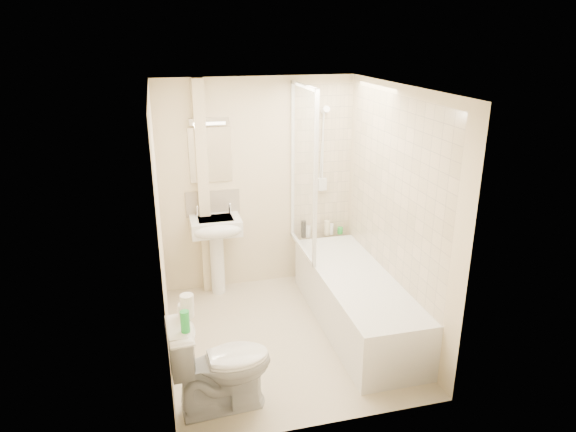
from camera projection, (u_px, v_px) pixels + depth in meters
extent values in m
plane|color=beige|center=(285.00, 336.00, 5.07)|extent=(2.50, 2.50, 0.00)
cube|color=beige|center=(258.00, 185.00, 5.81)|extent=(2.20, 0.02, 2.40)
cube|color=beige|center=(161.00, 234.00, 4.41)|extent=(0.02, 2.50, 2.40)
cube|color=beige|center=(395.00, 213.00, 4.92)|extent=(0.02, 2.50, 2.40)
cube|color=white|center=(284.00, 88.00, 4.26)|extent=(2.20, 2.50, 0.02)
cube|color=beige|center=(322.00, 162.00, 5.90)|extent=(0.70, 0.01, 1.75)
cube|color=beige|center=(394.00, 189.00, 4.88)|extent=(0.01, 2.10, 1.75)
cube|color=beige|center=(203.00, 191.00, 5.61)|extent=(0.12, 0.12, 2.40)
cube|color=beige|center=(213.00, 203.00, 5.74)|extent=(0.60, 0.02, 0.30)
cube|color=white|center=(210.00, 155.00, 5.55)|extent=(0.46, 0.01, 0.60)
cube|color=silver|center=(209.00, 121.00, 5.40)|extent=(0.42, 0.07, 0.07)
cube|color=white|center=(356.00, 301.00, 5.19)|extent=(0.70, 2.10, 0.55)
cube|color=white|center=(357.00, 281.00, 5.11)|extent=(0.56, 1.96, 0.05)
cube|color=white|center=(303.00, 171.00, 5.41)|extent=(0.01, 0.90, 1.80)
cube|color=white|center=(293.00, 162.00, 5.80)|extent=(0.04, 0.04, 1.80)
cube|color=white|center=(316.00, 183.00, 5.00)|extent=(0.04, 0.04, 1.80)
cube|color=white|center=(304.00, 86.00, 5.11)|extent=(0.04, 0.90, 0.04)
cube|color=white|center=(302.00, 248.00, 5.70)|extent=(0.04, 0.90, 0.03)
cylinder|color=white|center=(323.00, 152.00, 5.83)|extent=(0.02, 0.02, 0.90)
cylinder|color=white|center=(322.00, 190.00, 5.98)|extent=(0.05, 0.05, 0.02)
cylinder|color=white|center=(324.00, 112.00, 5.68)|extent=(0.05, 0.05, 0.02)
cylinder|color=white|center=(326.00, 110.00, 5.61)|extent=(0.08, 0.11, 0.11)
cube|color=white|center=(322.00, 184.00, 5.96)|extent=(0.10, 0.05, 0.14)
cylinder|color=white|center=(322.00, 148.00, 5.79)|extent=(0.01, 0.13, 0.84)
cylinder|color=white|center=(217.00, 263.00, 5.82)|extent=(0.16, 0.16, 0.73)
cube|color=white|center=(216.00, 225.00, 5.63)|extent=(0.54, 0.42, 0.17)
ellipsoid|color=white|center=(218.00, 231.00, 5.47)|extent=(0.54, 0.23, 0.17)
cube|color=silver|center=(215.00, 220.00, 5.61)|extent=(0.38, 0.27, 0.04)
cylinder|color=white|center=(198.00, 212.00, 5.64)|extent=(0.03, 0.03, 0.10)
cylinder|color=white|center=(230.00, 209.00, 5.72)|extent=(0.03, 0.03, 0.10)
sphere|color=white|center=(197.00, 207.00, 5.62)|extent=(0.04, 0.04, 0.04)
sphere|color=white|center=(230.00, 204.00, 5.71)|extent=(0.04, 0.04, 0.04)
cylinder|color=black|center=(304.00, 229.00, 6.03)|extent=(0.06, 0.06, 0.20)
cylinder|color=white|center=(308.00, 231.00, 6.06)|extent=(0.06, 0.06, 0.13)
cylinder|color=beige|center=(327.00, 228.00, 6.10)|extent=(0.07, 0.07, 0.18)
cylinder|color=white|center=(331.00, 229.00, 6.12)|extent=(0.05, 0.05, 0.13)
cylinder|color=green|center=(340.00, 230.00, 6.16)|extent=(0.06, 0.06, 0.08)
imported|color=white|center=(221.00, 364.00, 4.00)|extent=(0.54, 0.84, 0.80)
cylinder|color=white|center=(186.00, 310.00, 3.89)|extent=(0.12, 0.12, 0.10)
cylinder|color=white|center=(187.00, 300.00, 3.84)|extent=(0.10, 0.10, 0.09)
cylinder|color=green|center=(185.00, 321.00, 3.68)|extent=(0.07, 0.07, 0.17)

